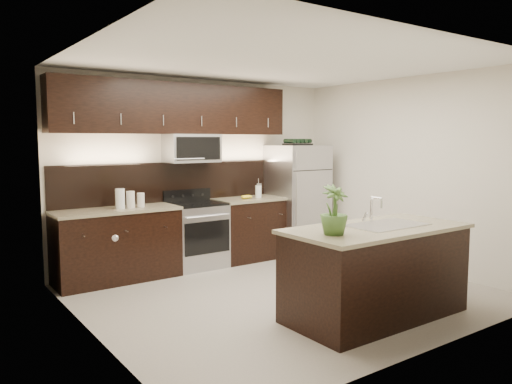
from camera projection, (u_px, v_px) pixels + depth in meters
ground at (284, 293)px, 5.94m from camera, size 4.50×4.50×0.00m
room_walls at (279, 151)px, 5.67m from camera, size 4.52×4.02×2.71m
counter_run at (184, 236)px, 7.00m from camera, size 3.51×0.65×0.94m
upper_fixtures at (179, 117)px, 6.96m from camera, size 3.49×0.40×1.66m
island at (376, 271)px, 5.12m from camera, size 1.96×0.96×0.94m
sink_faucet at (386, 223)px, 5.17m from camera, size 0.84×0.50×0.28m
refrigerator at (297, 199)px, 8.07m from camera, size 0.83×0.75×1.73m
wine_rack at (298, 142)px, 7.98m from camera, size 0.43×0.26×0.10m
plant at (334, 210)px, 4.62m from camera, size 0.27×0.27×0.46m
canisters at (128, 199)px, 6.43m from camera, size 0.39×0.12×0.26m
french_press at (258, 191)px, 7.62m from camera, size 0.10×0.10×0.29m
bananas at (243, 197)px, 7.43m from camera, size 0.21×0.18×0.06m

